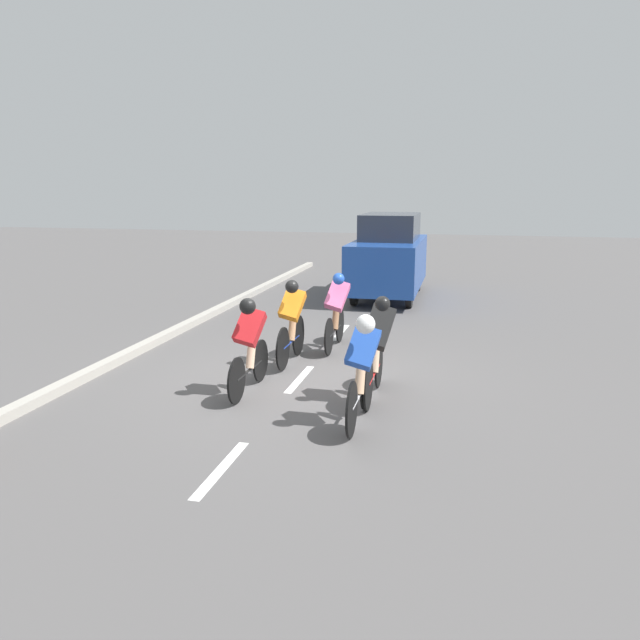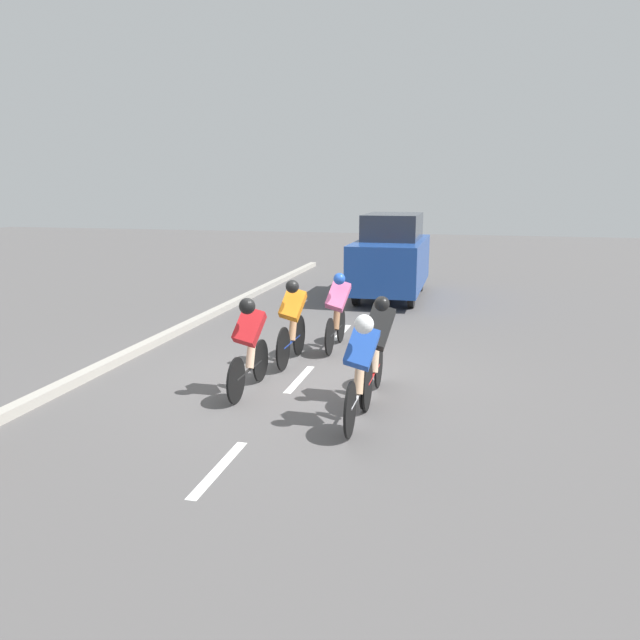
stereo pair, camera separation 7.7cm
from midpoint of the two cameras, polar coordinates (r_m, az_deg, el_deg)
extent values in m
plane|color=#565454|center=(9.64, -2.12, -5.45)|extent=(60.00, 60.00, 0.00)
cube|color=white|center=(6.83, -9.35, -13.28)|extent=(0.12, 1.40, 0.01)
cube|color=white|center=(9.65, -2.09, -5.41)|extent=(0.12, 1.40, 0.01)
cube|color=white|center=(12.66, 1.71, -1.14)|extent=(0.12, 1.40, 0.01)
cube|color=#A8A399|center=(10.89, -18.60, -3.64)|extent=(0.20, 26.91, 0.14)
cylinder|color=black|center=(8.36, 3.89, -5.84)|extent=(0.03, 0.68, 0.68)
cylinder|color=black|center=(7.42, 2.61, -8.20)|extent=(0.03, 0.68, 0.68)
cylinder|color=#B7B7BC|center=(7.88, 3.29, -6.95)|extent=(0.04, 1.01, 0.04)
cylinder|color=#B7B7BC|center=(7.98, 3.53, -5.12)|extent=(0.04, 0.04, 0.42)
cylinder|color=yellow|center=(7.90, 3.36, -6.14)|extent=(0.07, 0.07, 0.16)
cylinder|color=#DBAD84|center=(7.90, 3.40, -5.54)|extent=(0.12, 0.23, 0.36)
cube|color=blue|center=(7.59, 3.66, -2.52)|extent=(0.44, 0.45, 0.58)
sphere|color=white|center=(7.29, 3.88, -0.38)|extent=(0.23, 0.23, 0.23)
cylinder|color=black|center=(9.24, 5.16, -4.06)|extent=(0.03, 0.69, 0.69)
cylinder|color=black|center=(8.29, 4.17, -5.96)|extent=(0.03, 0.69, 0.69)
cylinder|color=red|center=(8.76, 4.69, -4.96)|extent=(0.04, 1.01, 0.04)
cylinder|color=red|center=(8.87, 4.89, -3.33)|extent=(0.04, 0.04, 0.42)
cylinder|color=#1999D8|center=(8.78, 4.75, -4.24)|extent=(0.07, 0.07, 0.16)
cylinder|color=beige|center=(8.78, 4.79, -3.69)|extent=(0.12, 0.23, 0.36)
cube|color=black|center=(8.48, 5.15, -0.66)|extent=(0.45, 0.49, 0.65)
sphere|color=black|center=(8.18, 5.47, 1.50)|extent=(0.20, 0.20, 0.20)
cylinder|color=black|center=(9.52, -5.68, -3.71)|extent=(0.03, 0.64, 0.64)
cylinder|color=black|center=(8.60, -7.89, -5.52)|extent=(0.03, 0.64, 0.64)
cylinder|color=black|center=(9.06, -6.73, -4.57)|extent=(0.04, 1.03, 0.04)
cylinder|color=black|center=(9.16, -6.38, -3.00)|extent=(0.04, 0.04, 0.42)
cylinder|color=#1999D8|center=(9.08, -6.64, -3.88)|extent=(0.07, 0.07, 0.16)
cylinder|color=beige|center=(9.08, -6.59, -3.35)|extent=(0.12, 0.23, 0.36)
cube|color=red|center=(8.78, -6.70, -0.64)|extent=(0.43, 0.45, 0.58)
sphere|color=black|center=(8.49, -6.90, 1.26)|extent=(0.23, 0.23, 0.23)
cylinder|color=black|center=(11.84, 1.65, -0.45)|extent=(0.03, 0.66, 0.66)
cylinder|color=black|center=(10.90, 0.62, -1.55)|extent=(0.03, 0.66, 0.66)
cylinder|color=black|center=(11.37, 1.16, -0.98)|extent=(0.04, 0.98, 0.04)
cylinder|color=black|center=(11.49, 1.34, 0.23)|extent=(0.04, 0.04, 0.42)
cylinder|color=green|center=(11.40, 1.21, -0.43)|extent=(0.07, 0.07, 0.16)
cylinder|color=#9E704C|center=(11.40, 1.24, -0.01)|extent=(0.12, 0.23, 0.36)
cube|color=pink|center=(11.13, 1.39, 2.24)|extent=(0.45, 0.46, 0.60)
sphere|color=blue|center=(10.85, 1.51, 3.78)|extent=(0.21, 0.21, 0.21)
cylinder|color=black|center=(10.92, -2.19, -1.41)|extent=(0.03, 0.71, 0.71)
cylinder|color=black|center=(10.03, -3.63, -2.66)|extent=(0.03, 0.71, 0.71)
cylinder|color=navy|center=(10.48, -2.88, -2.01)|extent=(0.04, 0.96, 0.04)
cylinder|color=navy|center=(10.58, -2.64, -0.69)|extent=(0.04, 0.04, 0.42)
cylinder|color=green|center=(10.50, -2.81, -1.42)|extent=(0.07, 0.07, 0.16)
cylinder|color=tan|center=(10.50, -2.78, -0.97)|extent=(0.12, 0.23, 0.36)
cube|color=orange|center=(10.22, -2.76, 1.42)|extent=(0.43, 0.45, 0.58)
sphere|color=black|center=(9.94, -2.80, 3.07)|extent=(0.21, 0.21, 0.21)
cylinder|color=black|center=(15.31, 8.04, 2.30)|extent=(0.14, 0.64, 0.64)
cylinder|color=black|center=(15.49, 3.02, 2.51)|extent=(0.14, 0.64, 0.64)
cylinder|color=black|center=(17.86, 8.80, 3.68)|extent=(0.14, 0.64, 0.64)
cylinder|color=black|center=(18.01, 4.48, 3.86)|extent=(0.14, 0.64, 0.64)
cube|color=#1E479E|center=(16.57, 6.16, 5.21)|extent=(1.70, 4.17, 1.21)
cube|color=#2D333D|center=(16.69, 6.33, 8.50)|extent=(1.39, 2.29, 0.67)
camera|label=1|loc=(0.04, -90.23, -0.05)|focal=35.00mm
camera|label=2|loc=(0.04, 89.77, 0.05)|focal=35.00mm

